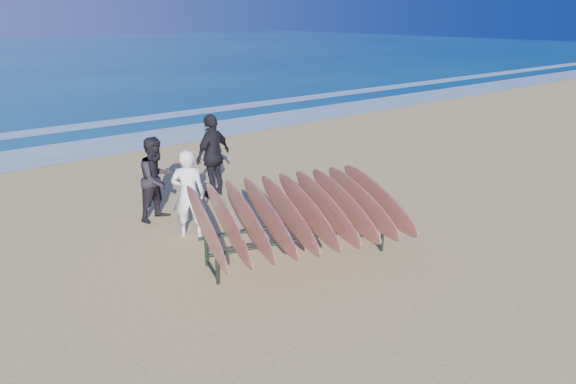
# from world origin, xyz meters

# --- Properties ---
(ground) EXTENTS (120.00, 120.00, 0.00)m
(ground) POSITION_xyz_m (0.00, 0.00, 0.00)
(ground) COLOR tan
(ground) RESTS_ON ground
(foam_near) EXTENTS (160.00, 160.00, 0.00)m
(foam_near) POSITION_xyz_m (0.00, 10.00, 0.01)
(foam_near) COLOR white
(foam_near) RESTS_ON ground
(foam_far) EXTENTS (160.00, 160.00, 0.00)m
(foam_far) POSITION_xyz_m (0.00, 13.50, 0.01)
(foam_far) COLOR white
(foam_far) RESTS_ON ground
(surfboard_rack) EXTENTS (3.72, 3.27, 1.35)m
(surfboard_rack) POSITION_xyz_m (-0.31, 0.16, 0.85)
(surfboard_rack) COLOR #1D2E24
(surfboard_rack) RESTS_ON ground
(person_white) EXTENTS (0.72, 0.66, 1.66)m
(person_white) POSITION_xyz_m (-1.27, 2.12, 0.83)
(person_white) COLOR silver
(person_white) RESTS_ON ground
(person_dark_a) EXTENTS (0.99, 0.87, 1.70)m
(person_dark_a) POSITION_xyz_m (-1.35, 3.26, 0.85)
(person_dark_a) COLOR black
(person_dark_a) RESTS_ON ground
(person_dark_b) EXTENTS (1.19, 0.83, 1.87)m
(person_dark_b) POSITION_xyz_m (0.26, 3.81, 0.94)
(person_dark_b) COLOR black
(person_dark_b) RESTS_ON ground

